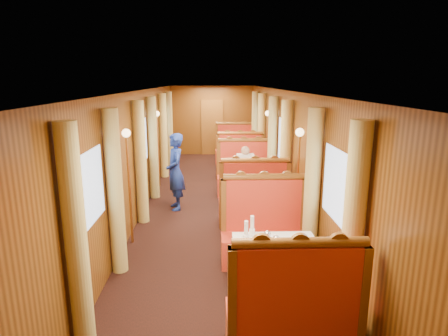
{
  "coord_description": "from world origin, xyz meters",
  "views": [
    {
      "loc": [
        -0.04,
        -7.74,
        2.71
      ],
      "look_at": [
        0.2,
        -0.72,
        1.05
      ],
      "focal_mm": 30.0,
      "sensor_mm": 36.0,
      "label": 1
    }
  ],
  "objects_px": {
    "banquette_near_fwd": "(293,317)",
    "fruit_plate": "(303,246)",
    "banquette_near_aft": "(264,235)",
    "banquette_far_aft": "(235,150)",
    "table_mid": "(248,190)",
    "steward": "(175,172)",
    "banquette_mid_fwd": "(253,203)",
    "table_far": "(237,158)",
    "banquette_mid_aft": "(244,176)",
    "rose_vase_far": "(238,140)",
    "passenger": "(245,166)",
    "tea_tray": "(269,245)",
    "table_near": "(275,271)",
    "teapot_back": "(267,238)",
    "teapot_left": "(266,243)",
    "teapot_right": "(276,243)",
    "rose_vase_mid": "(249,165)",
    "banquette_far_fwd": "(240,163)"
  },
  "relations": [
    {
      "from": "tea_tray",
      "to": "steward",
      "type": "bearing_deg",
      "value": 112.54
    },
    {
      "from": "banquette_mid_fwd",
      "to": "banquette_near_fwd",
      "type": "bearing_deg",
      "value": -90.0
    },
    {
      "from": "banquette_mid_fwd",
      "to": "banquette_far_fwd",
      "type": "height_order",
      "value": "same"
    },
    {
      "from": "table_far",
      "to": "teapot_left",
      "type": "height_order",
      "value": "teapot_left"
    },
    {
      "from": "passenger",
      "to": "rose_vase_mid",
      "type": "bearing_deg",
      "value": -88.08
    },
    {
      "from": "banquette_near_aft",
      "to": "rose_vase_far",
      "type": "distance_m",
      "value": 6.02
    },
    {
      "from": "teapot_back",
      "to": "table_far",
      "type": "bearing_deg",
      "value": 81.86
    },
    {
      "from": "banquette_far_aft",
      "to": "teapot_left",
      "type": "height_order",
      "value": "banquette_far_aft"
    },
    {
      "from": "table_near",
      "to": "passenger",
      "type": "xyz_separation_m",
      "value": [
        -0.0,
        4.23,
        0.37
      ]
    },
    {
      "from": "banquette_far_aft",
      "to": "passenger",
      "type": "distance_m",
      "value": 3.8
    },
    {
      "from": "banquette_mid_aft",
      "to": "rose_vase_far",
      "type": "bearing_deg",
      "value": 89.53
    },
    {
      "from": "fruit_plate",
      "to": "teapot_back",
      "type": "bearing_deg",
      "value": 158.92
    },
    {
      "from": "table_mid",
      "to": "table_far",
      "type": "distance_m",
      "value": 3.5
    },
    {
      "from": "banquette_mid_fwd",
      "to": "tea_tray",
      "type": "distance_m",
      "value": 2.56
    },
    {
      "from": "banquette_mid_fwd",
      "to": "table_far",
      "type": "distance_m",
      "value": 4.51
    },
    {
      "from": "fruit_plate",
      "to": "rose_vase_mid",
      "type": "distance_m",
      "value": 3.67
    },
    {
      "from": "steward",
      "to": "passenger",
      "type": "height_order",
      "value": "steward"
    },
    {
      "from": "banquette_near_aft",
      "to": "rose_vase_far",
      "type": "height_order",
      "value": "banquette_near_aft"
    },
    {
      "from": "passenger",
      "to": "banquette_mid_fwd",
      "type": "bearing_deg",
      "value": -90.0
    },
    {
      "from": "banquette_near_fwd",
      "to": "fruit_plate",
      "type": "distance_m",
      "value": 0.99
    },
    {
      "from": "banquette_far_aft",
      "to": "table_mid",
      "type": "bearing_deg",
      "value": -90.0
    },
    {
      "from": "table_mid",
      "to": "steward",
      "type": "relative_size",
      "value": 0.64
    },
    {
      "from": "banquette_near_aft",
      "to": "rose_vase_mid",
      "type": "xyz_separation_m",
      "value": [
        0.02,
        2.51,
        0.5
      ]
    },
    {
      "from": "table_near",
      "to": "banquette_mid_aft",
      "type": "distance_m",
      "value": 4.51
    },
    {
      "from": "banquette_near_fwd",
      "to": "teapot_back",
      "type": "xyz_separation_m",
      "value": [
        -0.11,
        1.04,
        0.39
      ]
    },
    {
      "from": "banquette_far_fwd",
      "to": "rose_vase_far",
      "type": "bearing_deg",
      "value": 88.85
    },
    {
      "from": "tea_tray",
      "to": "steward",
      "type": "xyz_separation_m",
      "value": [
        -1.45,
        3.5,
        0.06
      ]
    },
    {
      "from": "teapot_back",
      "to": "steward",
      "type": "distance_m",
      "value": 3.72
    },
    {
      "from": "table_near",
      "to": "tea_tray",
      "type": "xyz_separation_m",
      "value": [
        -0.1,
        -0.05,
        0.38
      ]
    },
    {
      "from": "teapot_left",
      "to": "teapot_back",
      "type": "bearing_deg",
      "value": 88.33
    },
    {
      "from": "banquette_near_fwd",
      "to": "banquette_near_aft",
      "type": "bearing_deg",
      "value": 90.0
    },
    {
      "from": "banquette_far_aft",
      "to": "teapot_back",
      "type": "distance_m",
      "value": 8.0
    },
    {
      "from": "banquette_far_fwd",
      "to": "fruit_plate",
      "type": "height_order",
      "value": "banquette_far_fwd"
    },
    {
      "from": "banquette_far_aft",
      "to": "teapot_left",
      "type": "xyz_separation_m",
      "value": [
        -0.14,
        -8.15,
        0.39
      ]
    },
    {
      "from": "banquette_near_fwd",
      "to": "teapot_back",
      "type": "relative_size",
      "value": 9.22
    },
    {
      "from": "teapot_left",
      "to": "teapot_right",
      "type": "height_order",
      "value": "teapot_left"
    },
    {
      "from": "teapot_back",
      "to": "fruit_plate",
      "type": "xyz_separation_m",
      "value": [
        0.41,
        -0.16,
        -0.04
      ]
    },
    {
      "from": "banquette_near_fwd",
      "to": "table_near",
      "type": "bearing_deg",
      "value": 90.0
    },
    {
      "from": "teapot_right",
      "to": "table_far",
      "type": "bearing_deg",
      "value": 71.04
    },
    {
      "from": "banquette_mid_fwd",
      "to": "banquette_far_fwd",
      "type": "bearing_deg",
      "value": 90.0
    },
    {
      "from": "teapot_right",
      "to": "teapot_back",
      "type": "distance_m",
      "value": 0.15
    },
    {
      "from": "fruit_plate",
      "to": "table_mid",
      "type": "bearing_deg",
      "value": 94.74
    },
    {
      "from": "banquette_mid_aft",
      "to": "passenger",
      "type": "relative_size",
      "value": 1.76
    },
    {
      "from": "banquette_mid_fwd",
      "to": "table_far",
      "type": "xyz_separation_m",
      "value": [
        0.0,
        4.51,
        -0.05
      ]
    },
    {
      "from": "table_near",
      "to": "teapot_back",
      "type": "height_order",
      "value": "teapot_back"
    },
    {
      "from": "tea_tray",
      "to": "teapot_back",
      "type": "relative_size",
      "value": 2.34
    },
    {
      "from": "banquette_near_fwd",
      "to": "steward",
      "type": "bearing_deg",
      "value": 109.18
    },
    {
      "from": "banquette_near_aft",
      "to": "banquette_mid_fwd",
      "type": "bearing_deg",
      "value": 90.0
    },
    {
      "from": "table_far",
      "to": "teapot_right",
      "type": "distance_m",
      "value": 7.12
    },
    {
      "from": "table_far",
      "to": "banquette_far_fwd",
      "type": "relative_size",
      "value": 0.78
    }
  ]
}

